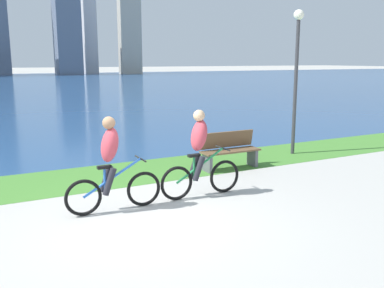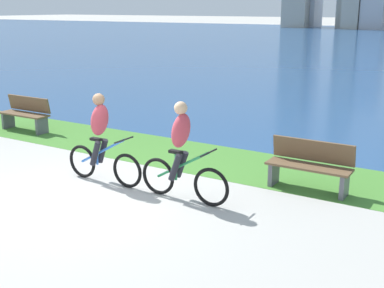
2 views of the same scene
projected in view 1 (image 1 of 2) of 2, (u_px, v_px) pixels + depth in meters
ground_plane at (144, 221)px, 7.03m from camera, size 300.00×300.00×0.00m
grass_strip_bayside at (96, 177)px, 9.67m from camera, size 120.00×2.14×0.01m
cyclist_lead at (200, 154)px, 8.16m from camera, size 1.72×0.52×1.70m
cyclist_trailing at (111, 165)px, 7.36m from camera, size 1.74×0.52×1.68m
bench_near_path at (229, 150)px, 10.39m from camera, size 1.50×0.47×0.90m
lamppost_tall at (297, 61)px, 11.61m from camera, size 0.28×0.28×3.94m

